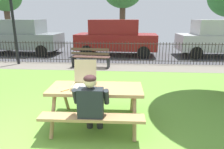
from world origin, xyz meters
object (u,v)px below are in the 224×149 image
(park_bench_center, at_px, (91,58))
(parked_car_left, at_px, (116,37))
(parked_car_far_left, at_px, (22,36))
(picnic_table_foreground, at_px, (96,96))
(pizza_box_open, at_px, (85,80))
(pizza_slice_on_table, at_px, (63,89))
(adult_at_table, at_px, (92,103))
(parked_car_center, at_px, (220,38))
(lamp_post_walkway, at_px, (11,7))

(park_bench_center, distance_m, parked_car_left, 3.16)
(parked_car_far_left, bearing_deg, picnic_table_foreground, -54.29)
(parked_car_far_left, bearing_deg, pizza_box_open, -55.17)
(picnic_table_foreground, xyz_separation_m, park_bench_center, (-0.93, 4.62, -0.18))
(pizza_slice_on_table, relative_size, parked_car_far_left, 0.06)
(picnic_table_foreground, distance_m, pizza_box_open, 0.38)
(pizza_slice_on_table, bearing_deg, park_bench_center, 93.90)
(pizza_box_open, distance_m, park_bench_center, 4.62)
(parked_car_left, bearing_deg, park_bench_center, -106.49)
(adult_at_table, bearing_deg, parked_car_far_left, 124.01)
(pizza_box_open, height_order, parked_car_center, parked_car_center)
(parked_car_center, bearing_deg, park_bench_center, -155.29)
(picnic_table_foreground, height_order, park_bench_center, park_bench_center)
(lamp_post_walkway, bearing_deg, pizza_slice_on_table, -54.04)
(picnic_table_foreground, distance_m, pizza_slice_on_table, 0.65)
(parked_car_left, height_order, parked_car_center, same)
(adult_at_table, bearing_deg, park_bench_center, 100.33)
(adult_at_table, relative_size, park_bench_center, 0.73)
(lamp_post_walkway, height_order, parked_car_center, lamp_post_walkway)
(parked_car_left, distance_m, parked_car_center, 5.59)
(lamp_post_walkway, bearing_deg, picnic_table_foreground, -48.98)
(pizza_box_open, xyz_separation_m, parked_car_center, (5.77, 7.52, 0.12))
(lamp_post_walkway, bearing_deg, adult_at_table, -51.64)
(park_bench_center, bearing_deg, parked_car_left, 73.51)
(pizza_slice_on_table, distance_m, park_bench_center, 4.81)
(picnic_table_foreground, distance_m, parked_car_far_left, 9.37)
(pizza_slice_on_table, bearing_deg, parked_car_center, 51.66)
(adult_at_table, distance_m, parked_car_left, 8.11)
(park_bench_center, relative_size, parked_car_far_left, 0.37)
(adult_at_table, xyz_separation_m, lamp_post_walkway, (-4.37, 5.52, 1.85))
(lamp_post_walkway, relative_size, parked_car_center, 0.93)
(pizza_box_open, distance_m, pizza_slice_on_table, 0.46)
(lamp_post_walkway, xyz_separation_m, parked_car_center, (9.90, 2.58, -1.50))
(pizza_slice_on_table, height_order, parked_car_center, parked_car_center)
(picnic_table_foreground, height_order, pizza_box_open, pizza_box_open)
(lamp_post_walkway, height_order, parked_car_left, lamp_post_walkway)
(pizza_box_open, height_order, adult_at_table, pizza_box_open)
(pizza_box_open, bearing_deg, pizza_slice_on_table, -147.12)
(lamp_post_walkway, height_order, parked_car_far_left, lamp_post_walkway)
(lamp_post_walkway, bearing_deg, pizza_box_open, -50.07)
(parked_car_center, bearing_deg, adult_at_table, -124.34)
(parked_car_far_left, distance_m, parked_car_center, 11.00)
(adult_at_table, bearing_deg, lamp_post_walkway, 128.36)
(pizza_slice_on_table, distance_m, parked_car_far_left, 9.17)
(picnic_table_foreground, height_order, parked_car_far_left, parked_car_far_left)
(pizza_slice_on_table, distance_m, parked_car_center, 9.91)
(picnic_table_foreground, relative_size, pizza_box_open, 3.43)
(park_bench_center, bearing_deg, parked_car_far_left, 146.69)
(pizza_box_open, distance_m, lamp_post_walkway, 6.65)
(pizza_slice_on_table, xyz_separation_m, park_bench_center, (-0.33, 4.79, -0.36))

